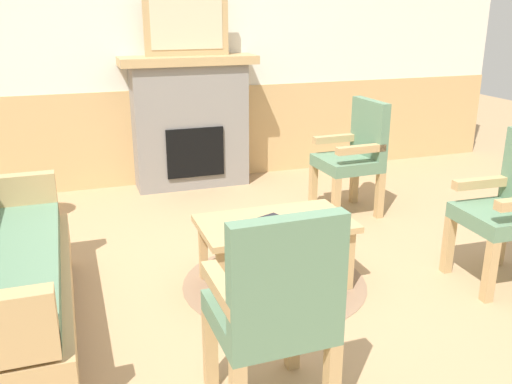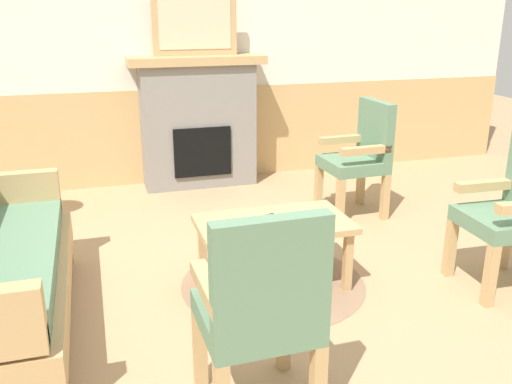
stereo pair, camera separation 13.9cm
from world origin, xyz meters
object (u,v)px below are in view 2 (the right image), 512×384
fireplace (198,121)px  armchair_near_fireplace (361,153)px  framed_picture (195,25)px  armchair_front_left (261,306)px  coffee_table (274,229)px  book_on_table (270,222)px

fireplace → armchair_near_fireplace: (1.16, -1.22, -0.11)m
fireplace → framed_picture: bearing=90.0°
framed_picture → armchair_front_left: (-0.40, -3.41, -1.02)m
coffee_table → book_on_table: 0.09m
framed_picture → fireplace: bearing=-90.0°
fireplace → armchair_front_left: size_ratio=1.33×
framed_picture → armchair_near_fireplace: 1.97m
armchair_near_fireplace → armchair_front_left: same height
fireplace → book_on_table: bearing=-90.1°
coffee_table → book_on_table: book_on_table is taller
armchair_near_fireplace → framed_picture: bearing=133.5°
fireplace → book_on_table: fireplace is taller
book_on_table → armchair_front_left: 1.17m
framed_picture → armchair_near_fireplace: framed_picture is taller
framed_picture → book_on_table: framed_picture is taller
framed_picture → book_on_table: bearing=-90.1°
fireplace → framed_picture: 0.91m
armchair_near_fireplace → armchair_front_left: (-1.56, -2.19, 0.00)m
fireplace → coffee_table: (0.04, -2.27, -0.27)m
armchair_front_left → fireplace: bearing=83.3°
armchair_front_left → armchair_near_fireplace: bearing=54.5°
coffee_table → armchair_near_fireplace: size_ratio=0.98×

